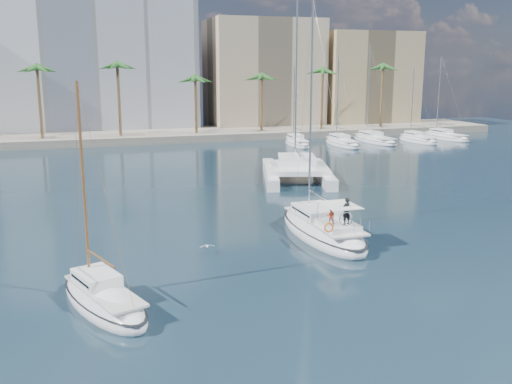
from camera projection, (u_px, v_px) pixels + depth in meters
name	position (u px, v px, depth m)	size (l,w,h in m)	color
ground	(272.00, 254.00, 36.20)	(160.00, 160.00, 0.00)	black
quay	(152.00, 136.00, 92.97)	(120.00, 14.00, 1.20)	gray
building_modern	(70.00, 52.00, 97.82)	(42.00, 16.00, 28.00)	silver
building_beige	(263.00, 76.00, 105.70)	(20.00, 14.00, 20.00)	tan
building_tan_right	(365.00, 81.00, 109.83)	(18.00, 12.00, 18.00)	tan
palm_centre	(152.00, 76.00, 87.16)	(3.60, 3.60, 12.30)	brown
palm_right	(353.00, 75.00, 96.98)	(3.60, 3.60, 12.30)	brown
main_sloop	(322.00, 229.00, 39.73)	(3.83, 11.47, 16.94)	white
small_sloop	(103.00, 300.00, 27.99)	(5.21, 8.48, 11.63)	white
catamaran	(297.00, 168.00, 60.00)	(10.23, 14.85, 19.52)	white
seagull	(207.00, 246.00, 35.82)	(0.94, 0.41, 0.17)	silver
moored_yacht_a	(297.00, 145.00, 85.82)	(2.72, 9.35, 11.90)	white
moored_yacht_b	(342.00, 145.00, 85.83)	(3.14, 10.78, 13.72)	white
moored_yacht_c	(374.00, 142.00, 89.57)	(3.55, 12.21, 15.54)	white
moored_yacht_d	(417.00, 142.00, 89.59)	(2.72, 9.35, 11.90)	white
moored_yacht_e	(445.00, 139.00, 93.33)	(3.14, 10.78, 13.72)	white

